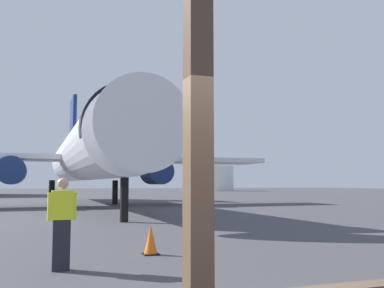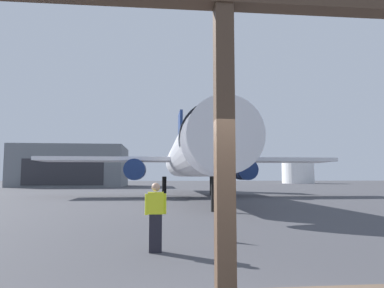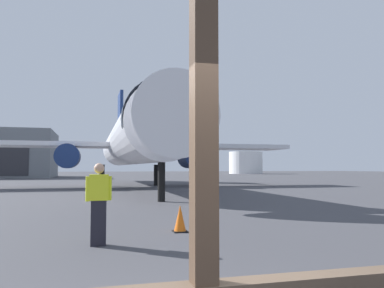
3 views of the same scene
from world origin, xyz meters
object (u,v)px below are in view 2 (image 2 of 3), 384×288
Objects in this scene: airplane at (191,156)px; fuel_storage_tank at (298,173)px; ground_crew_worker at (156,216)px; distant_hangar at (73,167)px; traffic_cone at (226,230)px.

airplane reaches higher than fuel_storage_tank.
ground_crew_worker is at bearing -114.66° from fuel_storage_tank.
fuel_storage_tank is at bearing 65.34° from ground_crew_worker.
airplane reaches higher than distant_hangar.
fuel_storage_tank is (36.46, 82.70, 2.52)m from traffic_cone.
distant_hangar reaches higher than fuel_storage_tank.
traffic_cone is at bearing -92.72° from airplane.
airplane is at bearing -62.41° from distant_hangar.
fuel_storage_tank reaches higher than ground_crew_worker.
ground_crew_worker is 0.20× the size of fuel_storage_tank.
distant_hangar is at bearing -156.60° from fuel_storage_tank.
fuel_storage_tank is (38.52, 83.92, 1.95)m from ground_crew_worker.
ground_crew_worker is at bearing -97.58° from airplane.
traffic_cone is (2.06, 1.23, -0.57)m from ground_crew_worker.
ground_crew_worker is at bearing -149.22° from traffic_cone.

